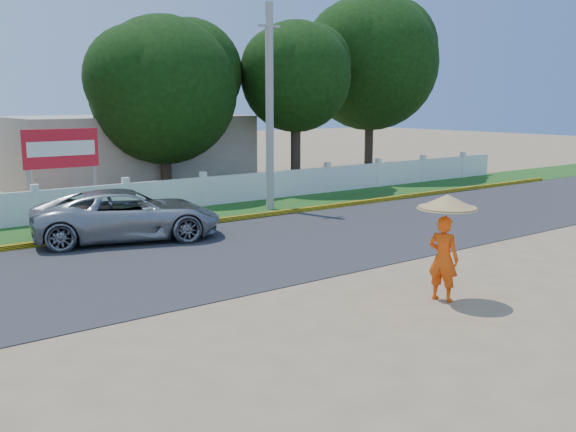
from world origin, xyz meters
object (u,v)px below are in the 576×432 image
(utility_pole, at_px, (270,109))
(monk_with_parasol, at_px, (445,232))
(vehicle, at_px, (128,215))
(billboard, at_px, (61,153))

(utility_pole, bearing_deg, monk_with_parasol, -107.68)
(monk_with_parasol, bearing_deg, vehicle, 106.70)
(utility_pole, distance_m, billboard, 7.21)
(vehicle, distance_m, monk_with_parasol, 9.41)
(utility_pole, xyz_separation_m, monk_with_parasol, (-3.41, -10.68, -2.22))
(vehicle, bearing_deg, utility_pole, -57.00)
(utility_pole, relative_size, vehicle, 1.40)
(billboard, bearing_deg, vehicle, -87.43)
(utility_pole, relative_size, monk_with_parasol, 3.42)
(utility_pole, height_order, monk_with_parasol, utility_pole)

